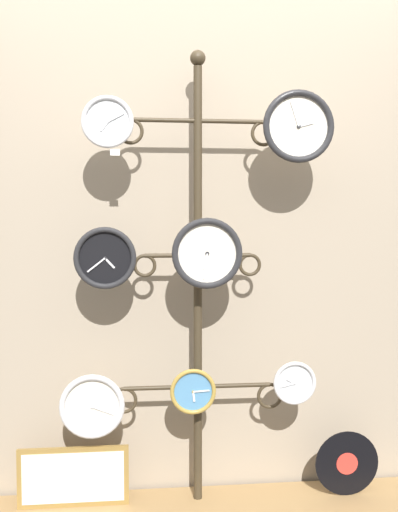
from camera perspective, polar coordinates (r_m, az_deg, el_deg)
name	(u,v)px	position (r m, az deg, el deg)	size (l,w,h in m)	color
shop_wall	(194,210)	(2.87, -0.46, 4.41)	(4.40, 0.04, 2.80)	gray
low_shelf	(199,510)	(2.96, 0.02, -23.06)	(2.20, 0.36, 0.06)	#9E7A4C
display_stand	(198,351)	(2.78, -0.11, -9.02)	(0.80, 0.37, 2.11)	#382D1E
clock_top_left	(108,122)	(2.63, -8.70, 12.51)	(0.22, 0.04, 0.22)	silver
clock_top_right	(298,126)	(2.72, 9.44, 12.07)	(0.32, 0.04, 0.32)	silver
clock_middle_left	(105,258)	(2.62, -8.94, -0.20)	(0.27, 0.04, 0.27)	black
clock_middle_center	(207,253)	(2.60, 0.78, 0.25)	(0.31, 0.04, 0.31)	silver
clock_bottom_left	(92,406)	(2.74, -10.14, -13.90)	(0.29, 0.04, 0.29)	silver
clock_bottom_center	(193,391)	(2.73, -0.58, -12.76)	(0.21, 0.04, 0.21)	#4C84B2
clock_bottom_right	(294,383)	(2.80, 9.07, -11.83)	(0.20, 0.04, 0.20)	silver
vinyl_record	(347,463)	(3.05, 13.91, -18.62)	(0.30, 0.01, 0.30)	black
picture_frame	(73,477)	(2.92, -11.87, -19.90)	(0.50, 0.02, 0.27)	olive
price_tag_upper	(115,152)	(2.61, -8.00, 9.77)	(0.04, 0.00, 0.03)	white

